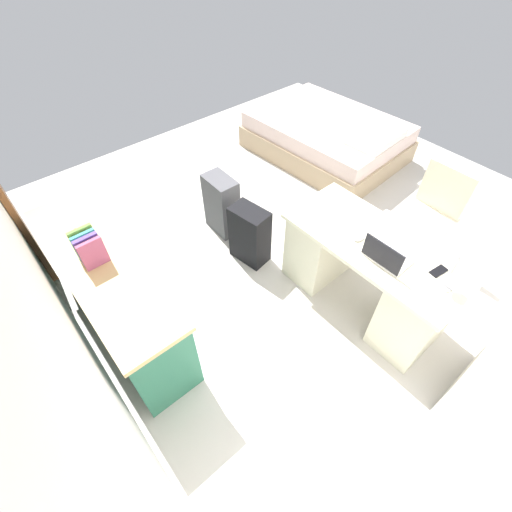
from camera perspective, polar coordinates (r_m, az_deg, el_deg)
ground_plane at (r=3.91m, az=6.27°, el=3.51°), size 5.55×5.55×0.00m
wall_back at (r=2.28m, az=-35.28°, el=2.55°), size 4.02×0.10×2.81m
desk at (r=3.16m, az=17.09°, el=-2.46°), size 1.45×0.68×0.74m
office_chair at (r=3.77m, az=25.18°, el=5.03°), size 0.52×0.52×0.94m
credenza at (r=3.09m, az=-21.61°, el=-5.60°), size 1.80×0.48×0.78m
bed at (r=5.11m, az=11.14°, el=17.96°), size 1.99×1.52×0.58m
suitcase_black at (r=3.44m, az=-1.00°, el=3.32°), size 0.39×0.27×0.60m
suitcase_spare_grey at (r=3.76m, az=-5.44°, el=8.04°), size 0.36×0.22×0.64m
laptop at (r=2.75m, az=19.75°, el=-0.02°), size 0.31×0.22×0.21m
computer_mouse at (r=2.88m, az=15.96°, el=2.81°), size 0.06×0.10×0.03m
cell_phone_near_laptop at (r=2.86m, az=26.84°, el=-2.15°), size 0.08×0.14×0.01m
desk_lamp at (r=2.62m, az=28.68°, el=-0.19°), size 0.16×0.11×0.34m
book_row at (r=2.77m, az=-24.82°, el=1.20°), size 0.19×0.17×0.24m
figurine_small at (r=3.01m, az=-26.35°, el=3.24°), size 0.08×0.08×0.11m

